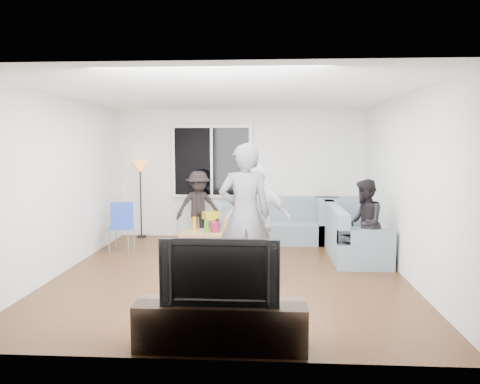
# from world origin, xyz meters

# --- Properties ---
(floor) EXTENTS (5.00, 5.50, 0.04)m
(floor) POSITION_xyz_m (0.00, 0.00, -0.02)
(floor) COLOR #56351C
(floor) RESTS_ON ground
(ceiling) EXTENTS (5.00, 5.50, 0.04)m
(ceiling) POSITION_xyz_m (0.00, 0.00, 2.62)
(ceiling) COLOR white
(ceiling) RESTS_ON ground
(wall_back) EXTENTS (5.00, 0.04, 2.60)m
(wall_back) POSITION_xyz_m (0.00, 2.77, 1.30)
(wall_back) COLOR silver
(wall_back) RESTS_ON ground
(wall_front) EXTENTS (5.00, 0.04, 2.60)m
(wall_front) POSITION_xyz_m (0.00, -2.77, 1.30)
(wall_front) COLOR silver
(wall_front) RESTS_ON ground
(wall_left) EXTENTS (0.04, 5.50, 2.60)m
(wall_left) POSITION_xyz_m (-2.52, 0.00, 1.30)
(wall_left) COLOR silver
(wall_left) RESTS_ON ground
(wall_right) EXTENTS (0.04, 5.50, 2.60)m
(wall_right) POSITION_xyz_m (2.52, 0.00, 1.30)
(wall_right) COLOR silver
(wall_right) RESTS_ON ground
(window_frame) EXTENTS (1.62, 0.06, 1.47)m
(window_frame) POSITION_xyz_m (-0.60, 2.69, 1.55)
(window_frame) COLOR white
(window_frame) RESTS_ON wall_back
(window_glass) EXTENTS (1.50, 0.02, 1.35)m
(window_glass) POSITION_xyz_m (-0.60, 2.65, 1.55)
(window_glass) COLOR black
(window_glass) RESTS_ON window_frame
(window_mullion) EXTENTS (0.05, 0.03, 1.35)m
(window_mullion) POSITION_xyz_m (-0.60, 2.64, 1.55)
(window_mullion) COLOR white
(window_mullion) RESTS_ON window_frame
(radiator) EXTENTS (1.30, 0.12, 0.62)m
(radiator) POSITION_xyz_m (-0.60, 2.65, 0.31)
(radiator) COLOR silver
(radiator) RESTS_ON floor
(potted_plant) EXTENTS (0.25, 0.22, 0.38)m
(potted_plant) POSITION_xyz_m (-0.12, 2.62, 0.81)
(potted_plant) COLOR #39712D
(potted_plant) RESTS_ON radiator
(vase) EXTENTS (0.19, 0.19, 0.18)m
(vase) POSITION_xyz_m (-0.90, 2.62, 0.71)
(vase) COLOR silver
(vase) RESTS_ON radiator
(sofa_back_section) EXTENTS (2.30, 0.85, 0.85)m
(sofa_back_section) POSITION_xyz_m (0.79, 2.27, 0.42)
(sofa_back_section) COLOR slate
(sofa_back_section) RESTS_ON floor
(sofa_right_section) EXTENTS (2.00, 0.85, 0.85)m
(sofa_right_section) POSITION_xyz_m (2.02, 1.21, 0.42)
(sofa_right_section) COLOR slate
(sofa_right_section) RESTS_ON floor
(sofa_corner) EXTENTS (0.85, 0.85, 0.85)m
(sofa_corner) POSITION_xyz_m (1.90, 2.27, 0.42)
(sofa_corner) COLOR slate
(sofa_corner) RESTS_ON floor
(cushion_yellow) EXTENTS (0.48, 0.45, 0.14)m
(cushion_yellow) POSITION_xyz_m (-0.53, 2.25, 0.51)
(cushion_yellow) COLOR gold
(cushion_yellow) RESTS_ON sofa_back_section
(cushion_red) EXTENTS (0.41, 0.36, 0.13)m
(cushion_red) POSITION_xyz_m (-0.32, 2.33, 0.51)
(cushion_red) COLOR maroon
(cushion_red) RESTS_ON sofa_back_section
(coffee_table) EXTENTS (1.11, 0.62, 0.40)m
(coffee_table) POSITION_xyz_m (-0.40, 1.15, 0.20)
(coffee_table) COLOR #A17E4E
(coffee_table) RESTS_ON floor
(pitcher) EXTENTS (0.17, 0.17, 0.17)m
(pitcher) POSITION_xyz_m (-0.36, 1.14, 0.49)
(pitcher) COLOR maroon
(pitcher) RESTS_ON coffee_table
(side_chair) EXTENTS (0.48, 0.48, 0.86)m
(side_chair) POSITION_xyz_m (-2.05, 1.30, 0.43)
(side_chair) COLOR #273FAA
(side_chair) RESTS_ON floor
(floor_lamp) EXTENTS (0.32, 0.32, 1.56)m
(floor_lamp) POSITION_xyz_m (-2.05, 2.57, 0.78)
(floor_lamp) COLOR orange
(floor_lamp) RESTS_ON floor
(player_left) EXTENTS (0.74, 0.53, 1.92)m
(player_left) POSITION_xyz_m (0.23, -0.50, 0.96)
(player_left) COLOR #4F4F54
(player_left) RESTS_ON floor
(player_right) EXTENTS (0.96, 0.44, 1.61)m
(player_right) POSITION_xyz_m (0.40, -0.06, 0.81)
(player_right) COLOR silver
(player_right) RESTS_ON floor
(spectator_right) EXTENTS (0.61, 0.74, 1.37)m
(spectator_right) POSITION_xyz_m (2.02, 0.46, 0.69)
(spectator_right) COLOR black
(spectator_right) RESTS_ON floor
(spectator_back) EXTENTS (1.01, 0.78, 1.38)m
(spectator_back) POSITION_xyz_m (-0.82, 2.30, 0.69)
(spectator_back) COLOR black
(spectator_back) RESTS_ON floor
(tv_console) EXTENTS (1.60, 0.40, 0.44)m
(tv_console) POSITION_xyz_m (0.11, -2.50, 0.22)
(tv_console) COLOR #2F2317
(tv_console) RESTS_ON floor
(television) EXTENTS (1.09, 0.14, 0.63)m
(television) POSITION_xyz_m (0.11, -2.50, 0.75)
(television) COLOR black
(television) RESTS_ON tv_console
(bottle_e) EXTENTS (0.07, 0.07, 0.18)m
(bottle_e) POSITION_xyz_m (-0.00, 1.28, 0.49)
(bottle_e) COLOR black
(bottle_e) RESTS_ON coffee_table
(bottle_c) EXTENTS (0.07, 0.07, 0.21)m
(bottle_c) POSITION_xyz_m (-0.34, 1.26, 0.51)
(bottle_c) COLOR #33120B
(bottle_c) RESTS_ON coffee_table
(bottle_a) EXTENTS (0.07, 0.07, 0.24)m
(bottle_a) POSITION_xyz_m (-0.74, 1.25, 0.52)
(bottle_a) COLOR #C7840B
(bottle_a) RESTS_ON coffee_table
(bottle_d) EXTENTS (0.07, 0.07, 0.26)m
(bottle_d) POSITION_xyz_m (-0.17, 1.06, 0.53)
(bottle_d) COLOR orange
(bottle_d) RESTS_ON coffee_table
(bottle_b) EXTENTS (0.08, 0.08, 0.23)m
(bottle_b) POSITION_xyz_m (-0.50, 1.03, 0.52)
(bottle_b) COLOR #388117
(bottle_b) RESTS_ON coffee_table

